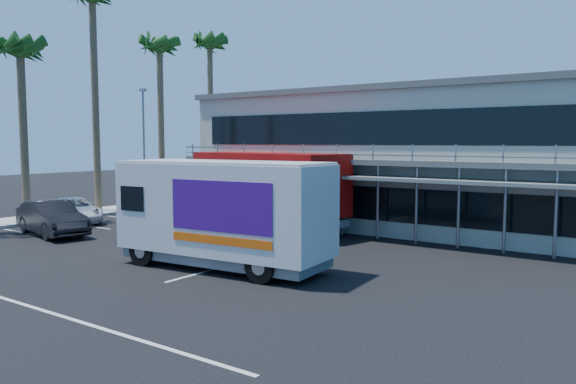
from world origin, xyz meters
The scene contains 14 objects.
ground centered at (0.00, 0.00, 0.00)m, with size 120.00×120.00×0.00m, color black.
building centered at (3.00, 14.94, 3.66)m, with size 22.40×12.00×7.30m.
curb_strip centered at (-15.00, 6.00, 0.08)m, with size 3.00×32.00×0.16m, color #A5A399.
palm_c centered at (-14.90, 3.00, 9.21)m, with size 2.80×2.80×10.75m.
palm_d centered at (-15.20, 8.00, 12.80)m, with size 2.80×2.80×14.75m.
palm_e centered at (-14.70, 13.00, 10.57)m, with size 2.80×2.80×12.25m.
palm_f centered at (-15.10, 18.50, 11.47)m, with size 2.80×2.80×13.25m.
light_pole_far centered at (-14.20, 11.00, 4.50)m, with size 0.50×0.25×8.09m.
red_truck centered at (-2.67, 8.66, 2.20)m, with size 12.16×5.05×3.99m.
white_van centered at (2.14, 0.68, 2.05)m, with size 8.12×3.37×3.87m.
parked_car_b centered at (-9.50, 1.20, 0.84)m, with size 1.78×5.11×1.68m, color black.
parked_car_c centered at (-12.50, 4.40, 0.69)m, with size 2.30×4.99×1.39m, color white.
parked_car_d centered at (-9.50, 7.60, 0.83)m, with size 2.32×5.71×1.66m, color #2D303D.
parked_car_e centered at (-9.50, 9.06, 0.83)m, with size 1.96×4.86×1.66m, color slate.
Camera 1 is at (15.59, -14.27, 4.57)m, focal length 35.00 mm.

